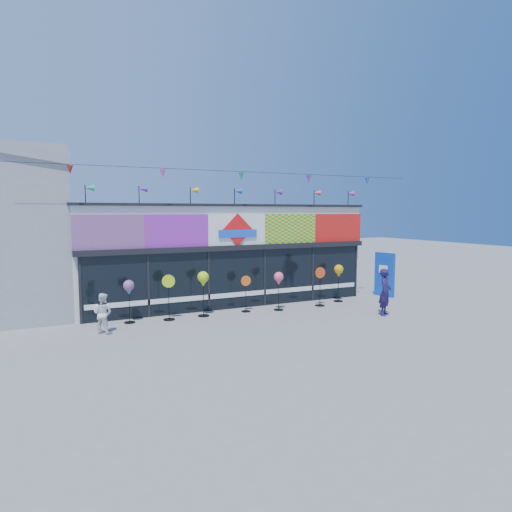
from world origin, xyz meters
TOP-DOWN VIEW (x-y plane):
  - ground at (0.00, 0.00)m, footprint 80.00×80.00m
  - kite_shop at (0.00, 5.94)m, footprint 16.00×5.70m
  - blue_sign at (6.97, 2.82)m, footprint 0.36×0.99m
  - spinner_0 at (-4.30, 2.82)m, footprint 0.38×0.38m
  - spinner_1 at (-2.97, 2.65)m, footprint 0.44×0.41m
  - spinner_2 at (-1.68, 2.66)m, footprint 0.42×0.42m
  - spinner_3 at (0.03, 2.66)m, footprint 0.39×0.35m
  - spinner_4 at (1.27, 2.35)m, footprint 0.38×0.38m
  - spinner_5 at (3.17, 2.33)m, footprint 0.44×0.40m
  - spinner_6 at (4.38, 2.74)m, footprint 0.40×0.40m
  - adult_man at (4.36, -0.12)m, footprint 0.75×0.69m
  - child at (-5.30, 1.83)m, footprint 0.70×0.67m

SIDE VIEW (x-z plane):
  - ground at x=0.00m, z-range 0.00..0.00m
  - child at x=-5.30m, z-range 0.00..1.27m
  - spinner_3 at x=0.03m, z-range 0.04..1.42m
  - spinner_5 at x=3.17m, z-range 0.05..1.62m
  - spinner_1 at x=-2.97m, z-range 0.05..1.65m
  - adult_man at x=4.36m, z-range 0.00..1.72m
  - blue_sign at x=6.97m, z-range 0.01..1.98m
  - spinner_0 at x=-4.30m, z-range 0.45..1.93m
  - spinner_4 at x=1.27m, z-range 0.45..1.94m
  - spinner_6 at x=4.38m, z-range 0.47..2.05m
  - spinner_2 at x=-1.68m, z-range 0.50..2.15m
  - kite_shop at x=0.00m, z-range -0.61..4.70m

